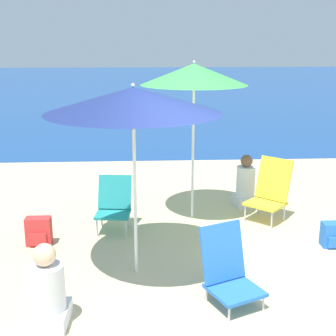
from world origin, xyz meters
TOP-DOWN VIEW (x-y plane):
  - ground_plane at (0.00, 0.00)m, footprint 60.00×60.00m
  - sea_water at (0.00, 26.30)m, footprint 60.00×40.00m
  - beach_umbrella_navy at (-1.30, 1.12)m, footprint 1.87×1.87m
  - beach_umbrella_green at (-0.48, 2.81)m, footprint 1.51×1.51m
  - beach_chair_teal at (-1.62, 2.42)m, footprint 0.51×0.55m
  - beach_chair_yellow at (0.65, 2.69)m, footprint 0.75×0.75m
  - beach_chair_blue at (-0.37, 0.47)m, footprint 0.66×0.70m
  - person_seated_near at (0.42, 3.27)m, footprint 0.40×0.45m
  - person_seated_far at (-2.10, 0.13)m, footprint 0.38×0.44m
  - backpack_blue at (1.21, 1.68)m, footprint 0.28×0.22m
  - backpack_red at (-2.57, 1.93)m, footprint 0.32×0.20m

SIDE VIEW (x-z plane):
  - ground_plane at x=0.00m, z-range 0.00..0.00m
  - sea_water at x=0.00m, z-range 0.00..0.01m
  - backpack_blue at x=1.21m, z-range 0.00..0.31m
  - backpack_red at x=-2.57m, z-range 0.00..0.37m
  - person_seated_far at x=-2.10m, z-range -0.08..0.73m
  - beach_chair_blue at x=-0.37m, z-range -0.05..0.73m
  - person_seated_near at x=0.42m, z-range -0.07..0.77m
  - beach_chair_teal at x=-1.62m, z-range 0.02..0.76m
  - beach_chair_yellow at x=0.65m, z-range 0.00..0.90m
  - beach_umbrella_navy at x=-1.30m, z-range 0.89..3.03m
  - beach_umbrella_green at x=-0.48m, z-range 0.96..3.26m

